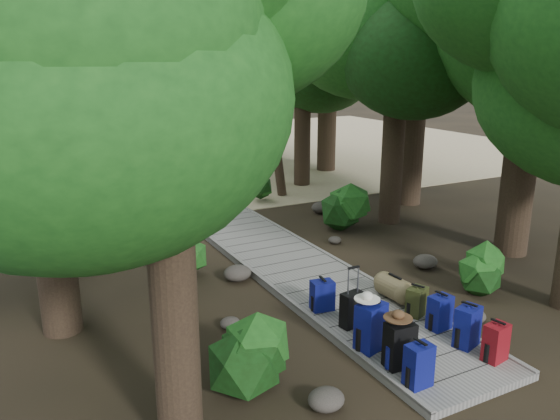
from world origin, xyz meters
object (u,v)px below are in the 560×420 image
backpack_right_b (468,324)px  suitcase_on_boardwalk (352,310)px  backpack_left_d (322,294)px  backpack_right_d (417,300)px  duffel_right_khaki (394,288)px  sun_lounger (238,166)px  backpack_right_a (496,340)px  lone_suitcase_on_sand (190,183)px  backpack_left_c (371,324)px  backpack_right_c (440,311)px  backpack_left_a (419,363)px  backpack_left_b (400,343)px  kayak (82,190)px

backpack_right_b → suitcase_on_boardwalk: backpack_right_b is taller
backpack_left_d → backpack_right_d: 1.62m
duffel_right_khaki → sun_lounger: 12.22m
backpack_right_a → duffel_right_khaki: bearing=78.8°
lone_suitcase_on_sand → sun_lounger: 3.41m
backpack_left_c → sun_lounger: backpack_left_c is taller
duffel_right_khaki → suitcase_on_boardwalk: bearing=-161.1°
backpack_right_c → backpack_left_a: bearing=-149.3°
backpack_left_c → backpack_right_b: size_ratio=1.16×
backpack_right_b → sun_lounger: backpack_right_b is taller
backpack_right_d → lone_suitcase_on_sand: (-0.46, 10.60, -0.01)m
sun_lounger → backpack_right_d: bearing=-102.1°
backpack_left_b → backpack_left_c: (-0.07, 0.59, 0.04)m
backpack_left_d → suitcase_on_boardwalk: (0.10, -0.76, 0.00)m
backpack_right_a → backpack_right_b: (-0.05, 0.50, 0.04)m
backpack_left_d → kayak: bearing=111.0°
duffel_right_khaki → suitcase_on_boardwalk: 1.41m
backpack_left_b → suitcase_on_boardwalk: 1.32m
duffel_right_khaki → lone_suitcase_on_sand: (-0.54, 9.90, 0.06)m
backpack_left_b → kayak: 13.56m
backpack_right_a → sun_lounger: bearing=71.8°
backpack_right_c → kayak: backpack_right_c is taller
backpack_left_d → backpack_right_c: (1.31, -1.49, 0.02)m
backpack_left_d → backpack_left_a: bearing=-83.0°
backpack_right_a → suitcase_on_boardwalk: size_ratio=1.06×
backpack_right_b → backpack_right_c: bearing=70.1°
backpack_left_c → sun_lounger: size_ratio=0.40×
backpack_left_a → sun_lounger: size_ratio=0.33×
backpack_right_b → sun_lounger: 14.08m
backpack_right_a → backpack_right_c: bearing=81.7°
backpack_left_d → lone_suitcase_on_sand: (0.86, 9.67, -0.03)m
backpack_left_a → suitcase_on_boardwalk: (0.19, 1.82, -0.04)m
sun_lounger → backpack_right_c: bearing=-101.7°
backpack_left_b → lone_suitcase_on_sand: bearing=91.0°
lone_suitcase_on_sand → backpack_right_c: bearing=-88.4°
backpack_left_a → suitcase_on_boardwalk: backpack_left_a is taller
duffel_right_khaki → sun_lounger: size_ratio=0.31×
backpack_right_c → kayak: bearing=99.1°
backpack_left_a → backpack_right_b: bearing=16.8°
backpack_left_b → backpack_right_b: bearing=4.4°
backpack_right_d → backpack_right_a: bearing=-112.2°
sun_lounger → backpack_left_d: bearing=-108.9°
backpack_right_c → kayak: size_ratio=0.19×
backpack_left_c → duffel_right_khaki: backpack_left_c is taller
backpack_right_a → suitcase_on_boardwalk: bearing=114.5°
suitcase_on_boardwalk → backpack_right_a: bearing=-64.0°
backpack_right_c → duffel_right_khaki: bearing=79.0°
backpack_left_b → backpack_right_c: backpack_left_b is taller
backpack_left_a → backpack_left_b: (0.09, 0.50, 0.04)m
backpack_right_b → backpack_right_c: 0.61m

